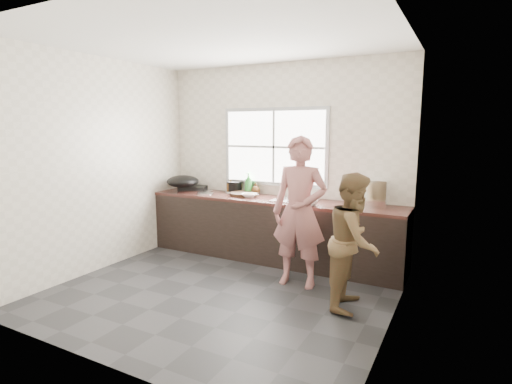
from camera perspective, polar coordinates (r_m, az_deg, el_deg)
The scene contains 30 objects.
floor at distance 4.62m, azimuth -5.03°, elevation -14.08°, with size 3.60×3.20×0.01m, color #2A2A2D.
ceiling at distance 4.34m, azimuth -5.56°, elevation 20.92°, with size 3.60×3.20×0.01m, color silver.
wall_back at distance 5.68m, azimuth 3.64°, elevation 4.41°, with size 3.60×0.01×2.70m, color beige.
wall_left at distance 5.47m, azimuth -21.33°, elevation 3.63°, with size 0.01×3.20×2.70m, color beige.
wall_right at distance 3.62m, azimuth 19.36°, elevation 1.25°, with size 0.01×3.20×2.70m, color silver.
wall_front at distance 3.08m, azimuth -21.89°, elevation -0.20°, with size 3.60×0.01×2.70m, color beige.
cabinet at distance 5.56m, azimuth 2.20°, elevation -5.53°, with size 3.60×0.62×0.82m, color black.
countertop at distance 5.46m, azimuth 2.22°, elevation -1.16°, with size 3.60×0.64×0.04m, color #371B16.
sink at distance 5.32m, azimuth 5.62°, elevation -1.21°, with size 0.55×0.45×0.02m, color silver.
faucet at distance 5.48m, azimuth 6.44°, elevation 0.62°, with size 0.02×0.02×0.30m, color silver.
window_frame at distance 5.70m, azimuth 2.68°, elevation 6.45°, with size 1.60×0.05×1.10m, color #9EA0A5.
window_glazing at distance 5.67m, azimuth 2.57°, elevation 6.44°, with size 1.50×0.01×1.00m, color white.
woman at distance 4.60m, azimuth 6.23°, elevation -3.54°, with size 0.59×0.39×1.62m, color #B36E6B.
person_side at distance 4.16m, azimuth 13.84°, elevation -6.81°, with size 0.67×0.52×1.38m, color brown.
cutting_board at distance 5.73m, azimuth -1.70°, elevation -0.27°, with size 0.41×0.41×0.04m, color black.
cleaver at distance 5.56m, azimuth -0.50°, elevation -0.32°, with size 0.18×0.09×0.01m, color silver.
bowl_mince at distance 5.56m, azimuth -0.97°, elevation -0.48°, with size 0.22×0.22×0.05m, color white.
bowl_crabs at distance 5.03m, azimuth 7.58°, elevation -1.58°, with size 0.18×0.18×0.06m, color silver.
bowl_held at distance 5.23m, azimuth 6.33°, elevation -1.09°, with size 0.20×0.20×0.06m, color silver.
black_pot at distance 5.99m, azimuth -3.15°, elevation 0.73°, with size 0.23×0.23×0.16m, color black.
plate_food at distance 5.98m, azimuth -3.28°, elevation 0.02°, with size 0.23×0.23×0.02m, color silver.
bottle_green at distance 5.85m, azimuth -1.06°, elevation 1.26°, with size 0.12×0.12×0.31m, color #287B2C.
bottle_brown_tall at distance 5.95m, azimuth -3.63°, elevation 0.79°, with size 0.08×0.09×0.19m, color #4F3313.
bottle_brown_short at distance 5.81m, azimuth -0.05°, elevation 0.45°, with size 0.12×0.12×0.16m, color #3F260F.
glass_jar at distance 6.00m, azimuth -3.83°, elevation 0.37°, with size 0.06×0.06×0.09m, color white.
burner at distance 6.37m, azimuth -8.81°, elevation 0.68°, with size 0.42×0.42×0.06m, color black.
wok at distance 6.18m, azimuth -10.40°, elevation 1.50°, with size 0.48×0.48×0.18m, color black.
dish_rack at distance 5.24m, azimuth 16.00°, elevation 0.04°, with size 0.42×0.30×0.32m, color white.
pot_lid_left at distance 6.14m, azimuth -7.33°, elevation 0.15°, with size 0.25×0.25×0.01m, color silver.
pot_lid_right at distance 5.91m, azimuth -7.25°, elevation -0.19°, with size 0.25×0.25×0.01m, color silver.
Camera 1 is at (2.33, -3.55, 1.81)m, focal length 28.00 mm.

